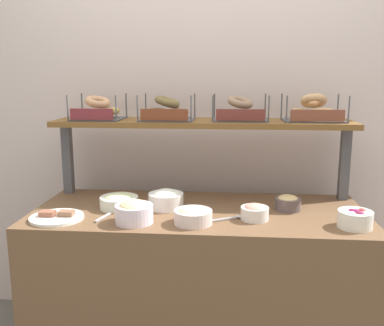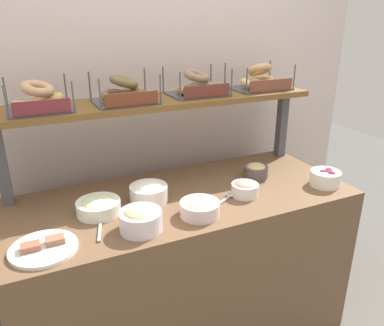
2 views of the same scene
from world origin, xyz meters
name	(u,v)px [view 1 (image 1 of 2)]	position (x,y,z in m)	size (l,w,h in m)	color
back_wall	(205,129)	(0.00, 0.55, 1.20)	(2.87, 0.06, 2.40)	beige
deli_counter	(199,287)	(0.00, 0.00, 0.42)	(1.67, 0.70, 0.85)	brown
shelf_riser_left	(68,159)	(-0.78, 0.27, 1.05)	(0.05, 0.05, 0.40)	#4C4C51
shelf_riser_right	(345,164)	(0.78, 0.27, 1.05)	(0.05, 0.05, 0.40)	#4C4C51
upper_shelf	(203,123)	(0.00, 0.27, 1.26)	(1.63, 0.32, 0.03)	brown
bowl_egg_salad	(134,212)	(-0.29, -0.21, 0.90)	(0.18, 0.18, 0.11)	white
bowl_hummus	(288,202)	(0.45, 0.04, 0.89)	(0.13, 0.13, 0.08)	#56484A
bowl_lox_spread	(255,212)	(0.27, -0.12, 0.89)	(0.13, 0.13, 0.08)	white
bowl_scallion_spread	(119,201)	(-0.41, 0.00, 0.89)	(0.20, 0.20, 0.08)	white
bowl_potato_salad	(193,215)	(-0.01, -0.21, 0.89)	(0.18, 0.18, 0.08)	silver
bowl_beet_salad	(355,218)	(0.72, -0.20, 0.89)	(0.15, 0.15, 0.09)	white
bowl_cream_cheese	(166,199)	(-0.17, 0.02, 0.90)	(0.18, 0.18, 0.10)	white
serving_plate_white	(57,217)	(-0.66, -0.20, 0.86)	(0.25, 0.25, 0.04)	white
serving_spoon_near_plate	(233,218)	(0.17, -0.13, 0.86)	(0.16, 0.10, 0.01)	#B7B7BC
serving_spoon_by_edge	(109,214)	(-0.43, -0.12, 0.86)	(0.07, 0.17, 0.01)	#B7B7BC
bagel_basket_sesame	(98,111)	(-0.58, 0.25, 1.33)	(0.27, 0.25, 0.14)	#4C4C51
bagel_basket_cinnamon_raisin	(167,111)	(-0.19, 0.25, 1.33)	(0.29, 0.24, 0.14)	#4C4C51
bagel_basket_everything	(240,112)	(0.20, 0.28, 1.33)	(0.30, 0.26, 0.14)	#4C4C51
bagel_basket_plain	(313,112)	(0.59, 0.28, 1.33)	(0.32, 0.27, 0.16)	#4C4C51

